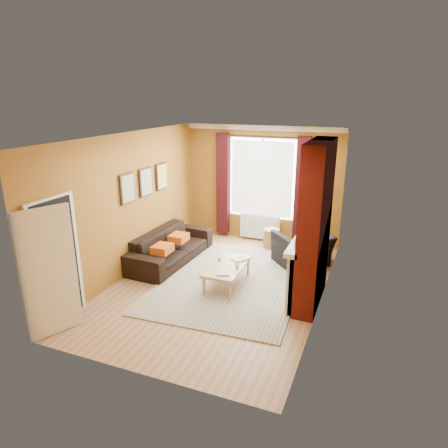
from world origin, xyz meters
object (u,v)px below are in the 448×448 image
(sofa, at_px, (171,246))
(wicker_stool, at_px, (271,238))
(coffee_table, at_px, (227,267))
(floor_lamp, at_px, (323,200))
(armchair, at_px, (302,249))

(sofa, height_order, wicker_stool, sofa)
(coffee_table, relative_size, floor_lamp, 0.77)
(sofa, xyz_separation_m, floor_lamp, (2.97, 1.49, 0.95))
(sofa, height_order, coffee_table, sofa)
(sofa, distance_m, armchair, 2.83)
(sofa, distance_m, wicker_stool, 2.41)
(armchair, bearing_deg, coffee_table, 10.50)
(armchair, height_order, coffee_table, armchair)
(sofa, height_order, armchair, armchair)
(sofa, relative_size, coffee_table, 1.85)
(sofa, height_order, floor_lamp, floor_lamp)
(coffee_table, bearing_deg, wicker_stool, 81.67)
(sofa, xyz_separation_m, coffee_table, (1.56, -0.63, 0.03))
(floor_lamp, bearing_deg, armchair, -114.65)
(coffee_table, distance_m, floor_lamp, 2.71)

